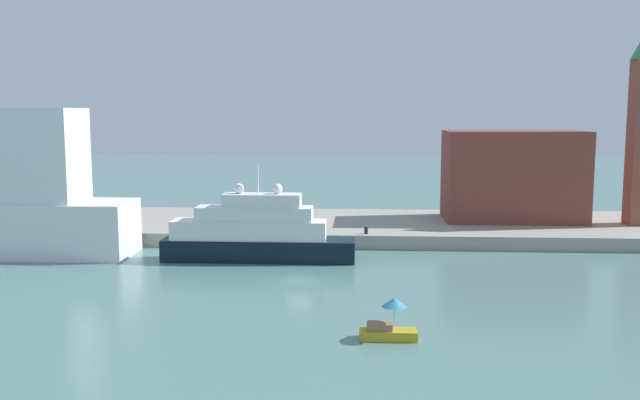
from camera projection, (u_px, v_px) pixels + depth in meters
The scene contains 8 objects.
ground at pixel (299, 280), 71.83m from camera, with size 400.00×400.00×0.00m, color slate.
quay_dock at pixel (316, 227), 99.30m from camera, with size 110.00×23.72×1.78m, color gray.
large_yacht at pixel (255, 234), 80.67m from camera, with size 22.22×3.94×11.20m.
small_motorboat at pixel (389, 324), 53.03m from camera, with size 4.38×1.93×3.24m.
harbor_building at pixel (513, 176), 98.91m from camera, with size 19.16×10.31×12.63m, color brown.
parked_car at pixel (220, 221), 94.69m from camera, with size 4.54×1.72×1.42m.
person_figure at pixel (247, 219), 95.27m from camera, with size 0.36×0.36×1.68m.
mooring_bollard at pixel (366, 230), 88.27m from camera, with size 0.48×0.48×0.90m, color black.
Camera 1 is at (6.33, -69.95, 17.29)m, focal length 39.31 mm.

